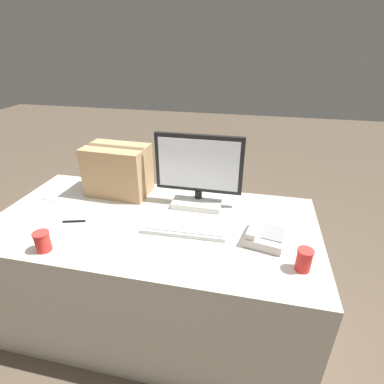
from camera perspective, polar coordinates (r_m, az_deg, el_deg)
The scene contains 10 objects.
ground_plane at distance 2.18m, azimuth -6.21°, elevation -22.09°, with size 12.00×12.00×0.00m, color brown.
office_desk at distance 1.92m, azimuth -6.78°, elevation -14.83°, with size 1.80×0.90×0.74m.
monitor at distance 1.77m, azimuth 1.25°, elevation 3.27°, with size 0.52×0.23×0.43m.
keyboard at distance 1.60m, azimuth -1.41°, elevation -6.81°, with size 0.45×0.16×0.03m.
desk_phone at distance 1.56m, azimuth 13.79°, elevation -7.87°, with size 0.22×0.25×0.08m.
paper_cup_left at distance 1.60m, azimuth -26.58°, elevation -8.42°, with size 0.08×0.08×0.10m.
paper_cup_right at distance 1.41m, azimuth 20.55°, elevation -12.01°, with size 0.07×0.07×0.11m.
spoon at distance 2.04m, azimuth -24.73°, elevation -1.72°, with size 0.17×0.05×0.00m.
cardboard_box at distance 1.97m, azimuth -13.92°, elevation 4.04°, with size 0.40×0.26×0.32m.
pen_marker at distance 1.79m, azimuth -21.55°, elevation -5.19°, with size 0.12×0.05×0.01m.
Camera 1 is at (0.51, -1.33, 1.65)m, focal length 28.00 mm.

